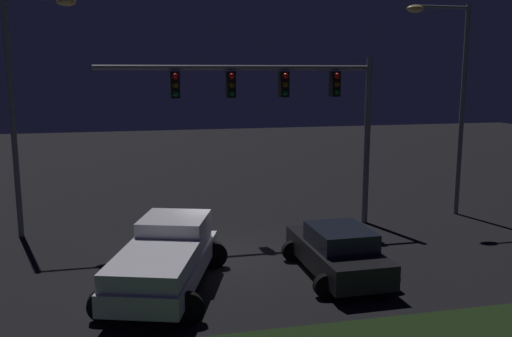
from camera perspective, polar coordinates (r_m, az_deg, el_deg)
name	(u,v)px	position (r m, az deg, el deg)	size (l,w,h in m)	color
ground_plane	(223,257)	(18.26, -3.39, -9.10)	(80.00, 80.00, 0.00)	black
pickup_truck	(166,254)	(15.59, -9.23, -8.73)	(3.97, 5.75, 1.80)	silver
car_sedan	(338,251)	(16.61, 8.42, -8.47)	(2.51, 4.42, 1.51)	black
traffic_signal_gantry	(285,97)	(20.68, 2.98, 7.39)	(10.32, 0.56, 6.50)	slate
street_lamp_left	(24,89)	(21.25, -22.79, 7.62)	(2.48, 0.44, 8.61)	slate
street_lamp_right	(452,85)	(24.02, 19.57, 8.09)	(2.79, 0.44, 8.62)	slate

